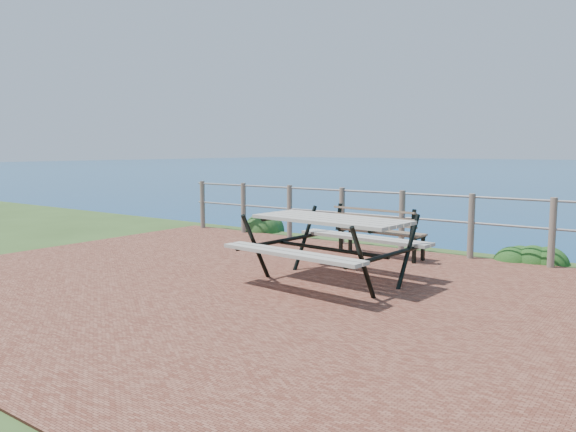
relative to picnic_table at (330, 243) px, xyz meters
The scene contains 6 objects.
ground 0.93m from the picnic_table, 108.73° to the right, with size 10.00×7.00×0.12m, color brown.
safety_railing 2.64m from the picnic_table, 95.31° to the left, with size 9.40×0.10×1.00m.
picnic_table is the anchor object (origin of this frame).
park_bench 1.96m from the picnic_table, 98.30° to the left, with size 1.46×0.48×0.81m.
shrub_lip_west 4.80m from the picnic_table, 140.02° to the left, with size 0.79×0.79×0.54m, color #1F481B.
shrub_lip_east 3.57m from the picnic_table, 61.50° to the left, with size 0.85×0.85×0.63m, color #163E13.
Camera 1 is at (3.91, -5.20, 1.69)m, focal length 35.00 mm.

